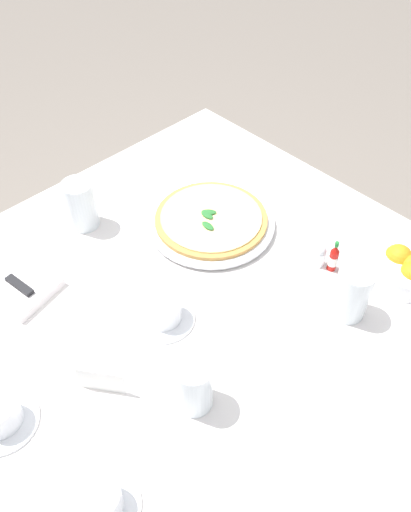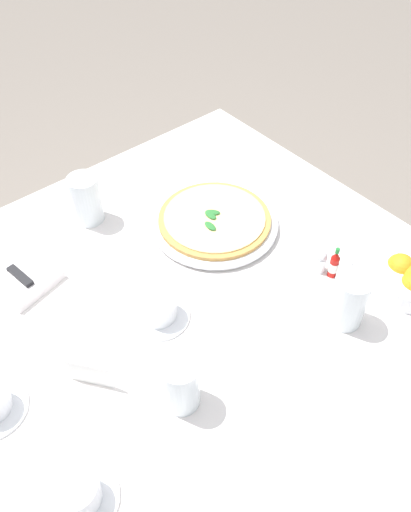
{
  "view_description": "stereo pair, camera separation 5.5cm",
  "coord_description": "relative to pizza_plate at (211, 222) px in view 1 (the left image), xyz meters",
  "views": [
    {
      "loc": [
        -0.51,
        0.47,
        1.62
      ],
      "look_at": [
        0.08,
        -0.09,
        0.76
      ],
      "focal_mm": 36.75,
      "sensor_mm": 36.0,
      "label": 1
    },
    {
      "loc": [
        -0.54,
        0.43,
        1.62
      ],
      "look_at": [
        0.08,
        -0.09,
        0.76
      ],
      "focal_mm": 36.75,
      "sensor_mm": 36.0,
      "label": 2
    }
  ],
  "objects": [
    {
      "name": "pizza",
      "position": [
        -0.0,
        0.0,
        0.01
      ],
      "size": [
        0.27,
        0.27,
        0.02
      ],
      "color": "#C68E47",
      "rests_on": "pizza_plate"
    },
    {
      "name": "dining_table",
      "position": [
        -0.16,
        0.19,
        -0.14
      ],
      "size": [
        1.11,
        1.11,
        0.74
      ],
      "color": "white",
      "rests_on": "ground_plane"
    },
    {
      "name": "pizza_plate",
      "position": [
        0.0,
        0.0,
        0.0
      ],
      "size": [
        0.31,
        0.31,
        0.02
      ],
      "color": "white",
      "rests_on": "dining_table"
    },
    {
      "name": "ground_plane",
      "position": [
        -0.16,
        0.19,
        -0.76
      ],
      "size": [
        8.0,
        8.0,
        0.0
      ],
      "primitive_type": "plane",
      "color": "slate"
    },
    {
      "name": "citrus_bowl",
      "position": [
        -0.42,
        -0.19,
        0.02
      ],
      "size": [
        0.15,
        0.15,
        0.07
      ],
      "color": "white",
      "rests_on": "dining_table"
    },
    {
      "name": "water_glass_near_right",
      "position": [
        -0.31,
        0.35,
        0.04
      ],
      "size": [
        0.07,
        0.07,
        0.11
      ],
      "color": "white",
      "rests_on": "dining_table"
    },
    {
      "name": "pepper_shaker",
      "position": [
        -0.32,
        -0.11,
        0.01
      ],
      "size": [
        0.03,
        0.03,
        0.06
      ],
      "color": "white",
      "rests_on": "dining_table"
    },
    {
      "name": "coffee_cup_far_left",
      "position": [
        -0.13,
        0.27,
        0.02
      ],
      "size": [
        0.13,
        0.13,
        0.06
      ],
      "color": "white",
      "rests_on": "dining_table"
    },
    {
      "name": "dinner_knife",
      "position": [
        0.18,
        0.45,
        0.01
      ],
      "size": [
        0.2,
        0.05,
        0.01
      ],
      "rotation": [
        0.0,
        0.0,
        0.14
      ],
      "color": "silver",
      "rests_on": "napkin_folded"
    },
    {
      "name": "water_glass_left_edge",
      "position": [
        0.22,
        0.22,
        0.04
      ],
      "size": [
        0.07,
        0.07,
        0.12
      ],
      "color": "white",
      "rests_on": "dining_table"
    },
    {
      "name": "hot_sauce_bottle",
      "position": [
        -0.29,
        -0.1,
        0.02
      ],
      "size": [
        0.02,
        0.02,
        0.08
      ],
      "color": "#B7140F",
      "rests_on": "dining_table"
    },
    {
      "name": "menu_card",
      "position": [
        -0.18,
        0.45,
        0.02
      ],
      "size": [
        0.07,
        0.06,
        0.06
      ],
      "rotation": [
        0.0,
        0.0,
        3.78
      ],
      "color": "white",
      "rests_on": "dining_table"
    },
    {
      "name": "salt_shaker",
      "position": [
        -0.26,
        -0.09,
        0.01
      ],
      "size": [
        0.03,
        0.03,
        0.06
      ],
      "color": "white",
      "rests_on": "dining_table"
    },
    {
      "name": "napkin_folded",
      "position": [
        0.18,
        0.45,
        -0.0
      ],
      "size": [
        0.24,
        0.18,
        0.02
      ],
      "rotation": [
        0.0,
        0.0,
        0.24
      ],
      "color": "white",
      "rests_on": "dining_table"
    },
    {
      "name": "water_glass_right_edge",
      "position": [
        -0.38,
        -0.02,
        0.04
      ],
      "size": [
        0.07,
        0.07,
        0.12
      ],
      "color": "white",
      "rests_on": "dining_table"
    },
    {
      "name": "coffee_cup_near_left",
      "position": [
        -0.34,
        0.58,
        0.02
      ],
      "size": [
        0.13,
        0.13,
        0.06
      ],
      "color": "white",
      "rests_on": "dining_table"
    }
  ]
}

